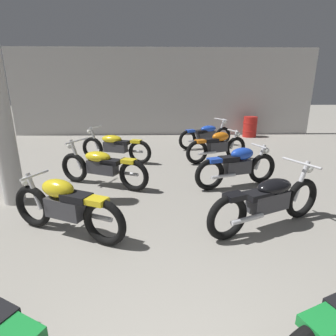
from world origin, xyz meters
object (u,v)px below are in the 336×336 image
(support_pillar, at_px, (0,116))
(motorcycle_right_row_2, at_px, (238,166))
(oil_drum, at_px, (250,127))
(motorcycle_right_row_1, at_px, (269,200))
(motorcycle_left_row_2, at_px, (102,166))
(motorcycle_right_row_3, at_px, (217,146))
(motorcycle_left_row_3, at_px, (115,146))
(motorcycle_right_row_4, at_px, (206,135))
(motorcycle_left_row_1, at_px, (65,206))

(support_pillar, xyz_separation_m, motorcycle_right_row_2, (4.38, 0.69, -1.14))
(support_pillar, distance_m, oil_drum, 9.29)
(motorcycle_right_row_1, xyz_separation_m, motorcycle_right_row_2, (0.02, 1.76, 0.01))
(motorcycle_left_row_2, distance_m, motorcycle_right_row_3, 3.44)
(motorcycle_left_row_2, height_order, motorcycle_left_row_3, same)
(motorcycle_left_row_2, height_order, motorcycle_right_row_3, motorcycle_left_row_2)
(motorcycle_right_row_4, xyz_separation_m, oil_drum, (2.20, 1.99, -0.03))
(support_pillar, xyz_separation_m, oil_drum, (6.54, 6.49, -1.18))
(motorcycle_left_row_1, distance_m, motorcycle_right_row_1, 2.98)
(motorcycle_left_row_3, xyz_separation_m, motorcycle_right_row_4, (2.89, 1.78, 0.00))
(support_pillar, xyz_separation_m, motorcycle_left_row_2, (1.49, 0.77, -1.15))
(motorcycle_right_row_3, bearing_deg, motorcycle_left_row_2, -146.51)
(motorcycle_left_row_3, distance_m, oil_drum, 6.33)
(support_pillar, relative_size, motorcycle_right_row_2, 1.68)
(support_pillar, xyz_separation_m, motorcycle_right_row_3, (4.36, 2.67, -1.14))
(motorcycle_left_row_2, height_order, oil_drum, motorcycle_left_row_2)
(motorcycle_left_row_1, distance_m, motorcycle_right_row_3, 4.89)
(motorcycle_right_row_2, bearing_deg, motorcycle_left_row_3, 145.17)
(motorcycle_right_row_1, bearing_deg, support_pillar, 166.21)
(motorcycle_left_row_2, distance_m, oil_drum, 7.64)
(motorcycle_left_row_1, height_order, oil_drum, motorcycle_left_row_1)
(support_pillar, height_order, motorcycle_right_row_3, support_pillar)
(motorcycle_right_row_1, height_order, oil_drum, motorcycle_right_row_1)
(support_pillar, relative_size, motorcycle_left_row_3, 1.54)
(motorcycle_right_row_2, bearing_deg, motorcycle_left_row_1, -147.78)
(motorcycle_left_row_3, xyz_separation_m, motorcycle_right_row_3, (2.91, -0.06, 0.01))
(motorcycle_right_row_1, distance_m, motorcycle_right_row_4, 5.57)
(motorcycle_left_row_3, relative_size, oil_drum, 2.45)
(motorcycle_left_row_3, distance_m, motorcycle_right_row_2, 3.56)
(support_pillar, relative_size, motorcycle_left_row_1, 1.74)
(motorcycle_right_row_4, distance_m, oil_drum, 2.96)
(motorcycle_right_row_2, bearing_deg, motorcycle_left_row_2, 178.45)
(motorcycle_left_row_3, bearing_deg, motorcycle_left_row_1, -91.12)
(motorcycle_left_row_1, height_order, motorcycle_left_row_3, motorcycle_left_row_3)
(support_pillar, height_order, motorcycle_right_row_4, support_pillar)
(motorcycle_left_row_1, relative_size, motorcycle_right_row_1, 0.91)
(motorcycle_left_row_3, distance_m, motorcycle_right_row_3, 2.91)
(motorcycle_left_row_2, xyz_separation_m, motorcycle_right_row_1, (2.86, -1.84, 0.00))
(motorcycle_left_row_1, relative_size, motorcycle_right_row_2, 0.96)
(motorcycle_left_row_2, bearing_deg, motorcycle_right_row_4, 52.58)
(motorcycle_right_row_1, bearing_deg, motorcycle_right_row_3, 89.92)
(motorcycle_left_row_3, xyz_separation_m, motorcycle_right_row_2, (2.92, -2.03, 0.01))
(motorcycle_right_row_4, bearing_deg, support_pillar, -133.97)
(motorcycle_right_row_2, relative_size, motorcycle_right_row_3, 1.02)
(motorcycle_left_row_1, relative_size, motorcycle_right_row_3, 0.98)
(motorcycle_left_row_2, bearing_deg, motorcycle_right_row_1, -32.68)
(motorcycle_right_row_1, xyz_separation_m, motorcycle_right_row_3, (0.01, 3.74, 0.01))
(motorcycle_left_row_2, relative_size, motorcycle_right_row_1, 1.01)
(motorcycle_right_row_1, height_order, motorcycle_right_row_2, motorcycle_right_row_1)
(motorcycle_right_row_3, bearing_deg, support_pillar, -148.52)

